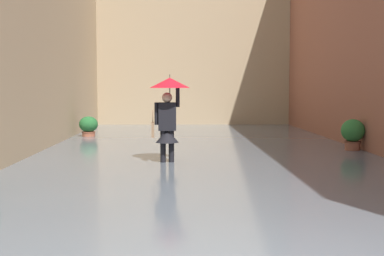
{
  "coord_description": "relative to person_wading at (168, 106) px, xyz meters",
  "views": [
    {
      "loc": [
        0.61,
        3.59,
        1.75
      ],
      "look_at": [
        0.35,
        -7.25,
        0.9
      ],
      "focal_mm": 49.22,
      "sensor_mm": 36.0,
      "label": 1
    }
  ],
  "objects": [
    {
      "name": "person_wading",
      "position": [
        0.0,
        0.0,
        0.0
      ],
      "size": [
        0.88,
        0.88,
        2.02
      ],
      "color": "black",
      "rests_on": "ground_plane"
    },
    {
      "name": "ground_plane",
      "position": [
        -0.85,
        -1.79,
        -1.35
      ],
      "size": [
        60.0,
        60.0,
        0.0
      ],
      "primitive_type": "plane",
      "color": "slate"
    },
    {
      "name": "building_facade_far",
      "position": [
        -0.85,
        -12.23,
        3.45
      ],
      "size": [
        11.87,
        1.8,
        9.59
      ],
      "primitive_type": "cube",
      "color": "tan",
      "rests_on": "ground_plane"
    },
    {
      "name": "potted_plant_near_left",
      "position": [
        -4.72,
        -2.07,
        -0.81
      ],
      "size": [
        0.6,
        0.6,
        0.92
      ],
      "color": "brown",
      "rests_on": "ground_plane"
    },
    {
      "name": "potted_plant_near_right",
      "position": [
        2.76,
        -6.04,
        -0.9
      ],
      "size": [
        0.62,
        0.62,
        0.78
      ],
      "color": "#9E563D",
      "rests_on": "ground_plane"
    },
    {
      "name": "flood_water",
      "position": [
        -0.85,
        -1.79,
        -1.29
      ],
      "size": [
        9.07,
        25.08,
        0.12
      ],
      "primitive_type": "cube",
      "color": "slate",
      "rests_on": "ground_plane"
    }
  ]
}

